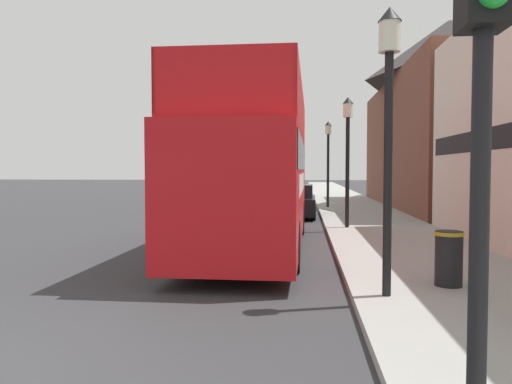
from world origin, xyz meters
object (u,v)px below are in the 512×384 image
(tour_bus, at_px, (255,177))
(traffic_signal, at_px, (484,48))
(lamp_post_second, at_px, (348,137))
(litter_bin, at_px, (449,257))
(lamp_post_nearest, at_px, (389,96))
(lamp_post_third, at_px, (328,147))
(parked_car_ahead_of_bus, at_px, (294,202))

(tour_bus, xyz_separation_m, traffic_signal, (2.36, -9.69, 0.93))
(lamp_post_second, xyz_separation_m, litter_bin, (0.94, -8.29, -2.51))
(traffic_signal, xyz_separation_m, litter_bin, (1.29, 5.20, -2.18))
(lamp_post_nearest, height_order, lamp_post_second, lamp_post_nearest)
(lamp_post_nearest, distance_m, litter_bin, 2.87)
(traffic_signal, height_order, lamp_post_third, lamp_post_third)
(tour_bus, xyz_separation_m, litter_bin, (3.65, -4.49, -1.25))
(traffic_signal, relative_size, lamp_post_nearest, 0.84)
(tour_bus, bearing_deg, litter_bin, -49.99)
(tour_bus, height_order, litter_bin, tour_bus)
(tour_bus, bearing_deg, parked_car_ahead_of_bus, 85.06)
(traffic_signal, relative_size, lamp_post_third, 0.83)
(traffic_signal, distance_m, lamp_post_nearest, 4.47)
(parked_car_ahead_of_bus, bearing_deg, traffic_signal, -84.29)
(traffic_signal, distance_m, lamp_post_third, 22.53)
(parked_car_ahead_of_bus, relative_size, lamp_post_nearest, 0.97)
(parked_car_ahead_of_bus, bearing_deg, tour_bus, -94.76)
(traffic_signal, distance_m, litter_bin, 5.79)
(parked_car_ahead_of_bus, xyz_separation_m, litter_bin, (2.77, -13.10, -0.04))
(parked_car_ahead_of_bus, height_order, lamp_post_second, lamp_post_second)
(parked_car_ahead_of_bus, relative_size, litter_bin, 4.65)
(lamp_post_nearest, bearing_deg, lamp_post_second, 88.84)
(parked_car_ahead_of_bus, relative_size, lamp_post_third, 0.96)
(parked_car_ahead_of_bus, distance_m, litter_bin, 13.39)
(tour_bus, distance_m, litter_bin, 5.92)
(tour_bus, xyz_separation_m, lamp_post_third, (2.52, 12.83, 1.31))
(tour_bus, relative_size, litter_bin, 10.85)
(litter_bin, bearing_deg, traffic_signal, -103.92)
(lamp_post_nearest, xyz_separation_m, lamp_post_third, (-0.01, 18.07, 0.03))
(parked_car_ahead_of_bus, xyz_separation_m, traffic_signal, (1.48, -18.30, 2.14))
(parked_car_ahead_of_bus, bearing_deg, lamp_post_second, -68.08)
(traffic_signal, height_order, litter_bin, traffic_signal)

